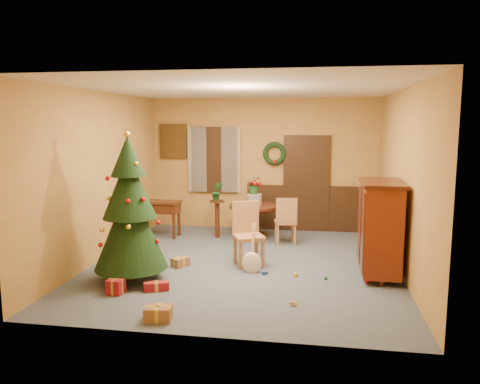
% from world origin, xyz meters
% --- Properties ---
extents(room_envelope, '(5.50, 5.50, 5.50)m').
position_xyz_m(room_envelope, '(0.21, 2.70, 1.12)').
color(room_envelope, '#35414D').
rests_on(room_envelope, ground).
extents(dining_table, '(1.02, 1.02, 0.70)m').
position_xyz_m(dining_table, '(-0.08, 1.81, 0.49)').
color(dining_table, black).
rests_on(dining_table, floor).
extents(urn, '(0.31, 0.31, 0.23)m').
position_xyz_m(urn, '(-0.08, 1.81, 0.81)').
color(urn, slate).
rests_on(urn, dining_table).
extents(centerpiece_plant, '(0.32, 0.28, 0.36)m').
position_xyz_m(centerpiece_plant, '(-0.08, 1.81, 1.11)').
color(centerpiece_plant, '#1E4C23').
rests_on(centerpiece_plant, urn).
extents(chair_near, '(0.61, 0.61, 1.06)m').
position_xyz_m(chair_near, '(0.05, 0.01, 0.57)').
color(chair_near, olive).
rests_on(chair_near, floor).
extents(chair_far, '(0.48, 0.48, 0.94)m').
position_xyz_m(chair_far, '(0.60, 1.41, 0.50)').
color(chair_far, olive).
rests_on(chair_far, floor).
extents(guitar, '(0.35, 0.50, 0.73)m').
position_xyz_m(guitar, '(0.18, -0.41, 0.37)').
color(guitar, beige).
rests_on(guitar, floor).
extents(plant_stand, '(0.30, 0.30, 0.78)m').
position_xyz_m(plant_stand, '(-0.84, 1.75, 0.49)').
color(plant_stand, black).
rests_on(plant_stand, floor).
extents(stand_plant, '(0.25, 0.22, 0.39)m').
position_xyz_m(stand_plant, '(-0.84, 1.75, 0.97)').
color(stand_plant, '#19471E').
rests_on(stand_plant, plant_stand).
extents(christmas_tree, '(1.09, 1.09, 2.25)m').
position_xyz_m(christmas_tree, '(-1.56, -1.07, 1.07)').
color(christmas_tree, '#382111').
rests_on(christmas_tree, floor).
extents(writing_desk, '(0.87, 0.47, 0.76)m').
position_xyz_m(writing_desk, '(-2.04, 1.64, 0.57)').
color(writing_desk, black).
rests_on(writing_desk, floor).
extents(sideboard, '(0.63, 1.17, 1.49)m').
position_xyz_m(sideboard, '(2.15, -0.26, 0.80)').
color(sideboard, '#591B0A').
rests_on(sideboard, floor).
extents(gift_a, '(0.34, 0.27, 0.17)m').
position_xyz_m(gift_a, '(-0.68, -2.40, 0.08)').
color(gift_a, brown).
rests_on(gift_a, floor).
extents(gift_b, '(0.23, 0.23, 0.21)m').
position_xyz_m(gift_b, '(-1.56, -1.65, 0.10)').
color(gift_b, maroon).
rests_on(gift_b, floor).
extents(gift_c, '(0.31, 0.33, 0.15)m').
position_xyz_m(gift_c, '(-1.03, -0.29, 0.07)').
color(gift_c, brown).
rests_on(gift_c, floor).
extents(gift_d, '(0.38, 0.25, 0.13)m').
position_xyz_m(gift_d, '(-1.04, -1.44, 0.06)').
color(gift_d, maroon).
rests_on(gift_d, floor).
extents(toy_a, '(0.09, 0.09, 0.05)m').
position_xyz_m(toy_a, '(0.40, -0.49, 0.03)').
color(toy_a, '#224297').
rests_on(toy_a, floor).
extents(toy_b, '(0.06, 0.06, 0.06)m').
position_xyz_m(toy_b, '(1.34, -0.57, 0.03)').
color(toy_b, '#23813E').
rests_on(toy_b, floor).
extents(toy_c, '(0.07, 0.09, 0.05)m').
position_xyz_m(toy_c, '(0.88, -0.51, 0.03)').
color(toy_c, gold).
rests_on(toy_c, floor).
extents(toy_d, '(0.06, 0.06, 0.06)m').
position_xyz_m(toy_d, '(1.94, -0.67, 0.03)').
color(toy_d, red).
rests_on(toy_d, floor).
extents(toy_e, '(0.08, 0.06, 0.05)m').
position_xyz_m(toy_e, '(0.91, -1.68, 0.03)').
color(toy_e, yellow).
rests_on(toy_e, floor).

